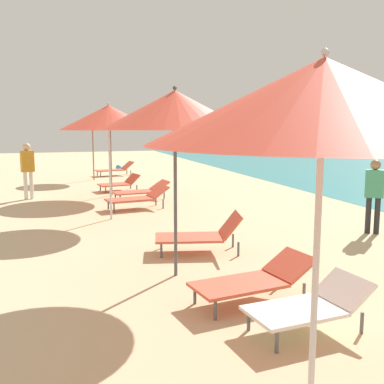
# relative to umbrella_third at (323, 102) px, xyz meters

# --- Properties ---
(umbrella_third) EXTENTS (2.53, 2.53, 2.77)m
(umbrella_third) POSITION_rel_umbrella_third_xyz_m (0.00, 0.00, 0.00)
(umbrella_third) COLOR silver
(umbrella_third) RESTS_ON ground
(lounger_third_shoreside) EXTENTS (1.40, 0.78, 0.55)m
(lounger_third_shoreside) POSITION_rel_umbrella_third_xyz_m (0.77, 1.29, -2.10)
(lounger_third_shoreside) COLOR white
(lounger_third_shoreside) RESTS_ON ground
(umbrella_fourth) EXTENTS (2.10, 2.10, 2.77)m
(umbrella_fourth) POSITION_rel_umbrella_third_xyz_m (-0.13, 3.51, 0.03)
(umbrella_fourth) COLOR #4C4C51
(umbrella_fourth) RESTS_ON ground
(lounger_fourth_shoreside) EXTENTS (1.60, 1.00, 0.69)m
(lounger_fourth_shoreside) POSITION_rel_umbrella_third_xyz_m (0.62, 4.57, -2.08)
(lounger_fourth_shoreside) COLOR #D8593F
(lounger_fourth_shoreside) RESTS_ON ground
(lounger_fourth_inland) EXTENTS (1.64, 0.86, 0.56)m
(lounger_fourth_inland) POSITION_rel_umbrella_third_xyz_m (0.55, 2.22, -2.10)
(lounger_fourth_inland) COLOR #D8593F
(lounger_fourth_inland) RESTS_ON ground
(umbrella_fifth) EXTENTS (2.23, 2.23, 2.71)m
(umbrella_fifth) POSITION_rel_umbrella_third_xyz_m (-0.52, 7.86, -0.03)
(umbrella_fifth) COLOR silver
(umbrella_fifth) RESTS_ON ground
(lounger_fifth_shoreside) EXTENTS (1.70, 0.86, 0.58)m
(lounger_fifth_shoreside) POSITION_rel_umbrella_third_xyz_m (0.33, 8.97, -2.09)
(lounger_fifth_shoreside) COLOR #D8593F
(lounger_fifth_shoreside) RESTS_ON ground
(umbrella_sixth) EXTENTS (2.54, 2.54, 2.68)m
(umbrella_sixth) POSITION_rel_umbrella_third_xyz_m (-0.05, 11.42, -0.04)
(umbrella_sixth) COLOR #4C4C51
(umbrella_sixth) RESTS_ON ground
(lounger_sixth_shoreside) EXTENTS (1.40, 0.92, 0.54)m
(lounger_sixth_shoreside) POSITION_rel_umbrella_third_xyz_m (0.35, 12.35, -2.14)
(lounger_sixth_shoreside) COLOR #D8593F
(lounger_sixth_shoreside) RESTS_ON ground
(lounger_sixth_inland) EXTENTS (1.69, 0.83, 0.53)m
(lounger_sixth_inland) POSITION_rel_umbrella_third_xyz_m (0.72, 10.48, -2.14)
(lounger_sixth_inland) COLOR #D8593F
(lounger_sixth_inland) RESTS_ON ground
(umbrella_farthest) EXTENTS (1.83, 1.83, 2.52)m
(umbrella_farthest) POSITION_rel_umbrella_third_xyz_m (-0.20, 15.63, -0.14)
(umbrella_farthest) COLOR olive
(umbrella_farthest) RESTS_ON ground
(lounger_farthest_shoreside) EXTENTS (1.67, 0.87, 0.58)m
(lounger_farthest_shoreside) POSITION_rel_umbrella_third_xyz_m (0.82, 16.84, -2.12)
(lounger_farthest_shoreside) COLOR #D8593F
(lounger_farthest_shoreside) RESTS_ON ground
(person_walking_near) EXTENTS (0.41, 0.31, 1.66)m
(person_walking_near) POSITION_rel_umbrella_third_xyz_m (-2.48, 11.45, -1.39)
(person_walking_near) COLOR silver
(person_walking_near) RESTS_ON ground
(person_walking_mid) EXTENTS (0.42, 0.39, 1.52)m
(person_walking_mid) POSITION_rel_umbrella_third_xyz_m (4.40, 4.84, -1.49)
(person_walking_mid) COLOR #262628
(person_walking_mid) RESTS_ON ground
(beach_ball) EXTENTS (0.26, 0.26, 0.26)m
(beach_ball) POSITION_rel_umbrella_third_xyz_m (1.26, 18.96, -2.27)
(beach_ball) COLOR #338CD8
(beach_ball) RESTS_ON ground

